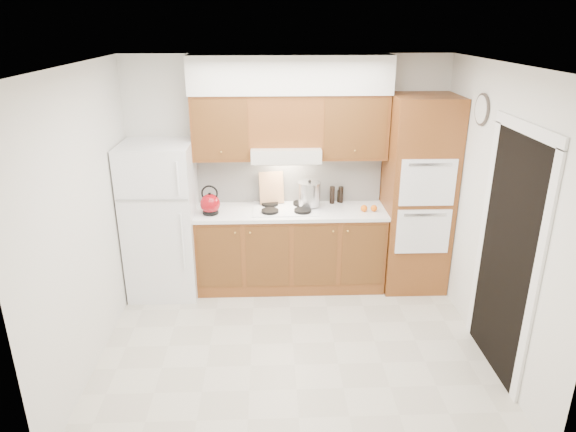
# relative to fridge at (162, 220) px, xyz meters

# --- Properties ---
(floor) EXTENTS (3.60, 3.60, 0.00)m
(floor) POSITION_rel_fridge_xyz_m (1.41, -1.14, -0.86)
(floor) COLOR beige
(floor) RESTS_ON ground
(ceiling) EXTENTS (3.60, 3.60, 0.00)m
(ceiling) POSITION_rel_fridge_xyz_m (1.41, -1.14, 1.74)
(ceiling) COLOR white
(ceiling) RESTS_ON wall_back
(wall_back) EXTENTS (3.60, 0.02, 2.60)m
(wall_back) POSITION_rel_fridge_xyz_m (1.41, 0.36, 0.44)
(wall_back) COLOR silver
(wall_back) RESTS_ON floor
(wall_left) EXTENTS (0.02, 3.00, 2.60)m
(wall_left) POSITION_rel_fridge_xyz_m (-0.40, -1.14, 0.44)
(wall_left) COLOR silver
(wall_left) RESTS_ON floor
(wall_right) EXTENTS (0.02, 3.00, 2.60)m
(wall_right) POSITION_rel_fridge_xyz_m (3.21, -1.14, 0.44)
(wall_right) COLOR silver
(wall_right) RESTS_ON floor
(fridge) EXTENTS (0.75, 0.72, 1.72)m
(fridge) POSITION_rel_fridge_xyz_m (0.00, 0.00, 0.00)
(fridge) COLOR white
(fridge) RESTS_ON floor
(base_cabinets) EXTENTS (2.11, 0.60, 0.90)m
(base_cabinets) POSITION_rel_fridge_xyz_m (1.43, 0.06, -0.41)
(base_cabinets) COLOR brown
(base_cabinets) RESTS_ON floor
(countertop) EXTENTS (2.13, 0.62, 0.04)m
(countertop) POSITION_rel_fridge_xyz_m (1.43, 0.05, 0.06)
(countertop) COLOR white
(countertop) RESTS_ON base_cabinets
(backsplash) EXTENTS (2.11, 0.03, 0.56)m
(backsplash) POSITION_rel_fridge_xyz_m (1.43, 0.34, 0.36)
(backsplash) COLOR white
(backsplash) RESTS_ON countertop
(oven_cabinet) EXTENTS (0.70, 0.65, 2.20)m
(oven_cabinet) POSITION_rel_fridge_xyz_m (2.85, 0.03, 0.24)
(oven_cabinet) COLOR brown
(oven_cabinet) RESTS_ON floor
(upper_cab_left) EXTENTS (0.63, 0.33, 0.70)m
(upper_cab_left) POSITION_rel_fridge_xyz_m (0.69, 0.19, 0.99)
(upper_cab_left) COLOR brown
(upper_cab_left) RESTS_ON wall_back
(upper_cab_right) EXTENTS (0.73, 0.33, 0.70)m
(upper_cab_right) POSITION_rel_fridge_xyz_m (2.12, 0.19, 0.99)
(upper_cab_right) COLOR brown
(upper_cab_right) RESTS_ON wall_back
(range_hood) EXTENTS (0.75, 0.45, 0.15)m
(range_hood) POSITION_rel_fridge_xyz_m (1.38, 0.13, 0.71)
(range_hood) COLOR silver
(range_hood) RESTS_ON wall_back
(upper_cab_over_hood) EXTENTS (0.75, 0.33, 0.55)m
(upper_cab_over_hood) POSITION_rel_fridge_xyz_m (1.38, 0.19, 1.06)
(upper_cab_over_hood) COLOR brown
(upper_cab_over_hood) RESTS_ON range_hood
(soffit) EXTENTS (2.13, 0.36, 0.40)m
(soffit) POSITION_rel_fridge_xyz_m (1.43, 0.18, 1.54)
(soffit) COLOR silver
(soffit) RESTS_ON wall_back
(cooktop) EXTENTS (0.74, 0.50, 0.01)m
(cooktop) POSITION_rel_fridge_xyz_m (1.38, 0.07, 0.09)
(cooktop) COLOR white
(cooktop) RESTS_ON countertop
(doorway) EXTENTS (0.02, 0.90, 2.10)m
(doorway) POSITION_rel_fridge_xyz_m (3.19, -1.49, 0.19)
(doorway) COLOR black
(doorway) RESTS_ON floor
(wall_clock) EXTENTS (0.02, 0.30, 0.30)m
(wall_clock) POSITION_rel_fridge_xyz_m (3.19, -0.59, 1.29)
(wall_clock) COLOR #3F3833
(wall_clock) RESTS_ON wall_right
(kettle) EXTENTS (0.26, 0.26, 0.22)m
(kettle) POSITION_rel_fridge_xyz_m (0.55, -0.05, 0.20)
(kettle) COLOR maroon
(kettle) RESTS_ON countertop
(cutting_board) EXTENTS (0.29, 0.14, 0.36)m
(cutting_board) POSITION_rel_fridge_xyz_m (1.22, 0.24, 0.28)
(cutting_board) COLOR tan
(cutting_board) RESTS_ON countertop
(stock_pot) EXTENTS (0.31, 0.31, 0.26)m
(stock_pot) POSITION_rel_fridge_xyz_m (1.65, 0.13, 0.24)
(stock_pot) COLOR #BBBBC0
(stock_pot) RESTS_ON cooktop
(condiment_a) EXTENTS (0.06, 0.06, 0.20)m
(condiment_a) POSITION_rel_fridge_xyz_m (1.92, 0.25, 0.18)
(condiment_a) COLOR black
(condiment_a) RESTS_ON countertop
(condiment_b) EXTENTS (0.07, 0.07, 0.19)m
(condiment_b) POSITION_rel_fridge_xyz_m (2.02, 0.28, 0.17)
(condiment_b) COLOR black
(condiment_b) RESTS_ON countertop
(condiment_c) EXTENTS (0.06, 0.06, 0.14)m
(condiment_c) POSITION_rel_fridge_xyz_m (2.01, 0.29, 0.15)
(condiment_c) COLOR black
(condiment_c) RESTS_ON countertop
(orange_near) EXTENTS (0.09, 0.09, 0.07)m
(orange_near) POSITION_rel_fridge_xyz_m (2.35, -0.03, 0.12)
(orange_near) COLOR orange
(orange_near) RESTS_ON countertop
(orange_far) EXTENTS (0.10, 0.10, 0.08)m
(orange_far) POSITION_rel_fridge_xyz_m (2.24, -0.04, 0.12)
(orange_far) COLOR orange
(orange_far) RESTS_ON countertop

